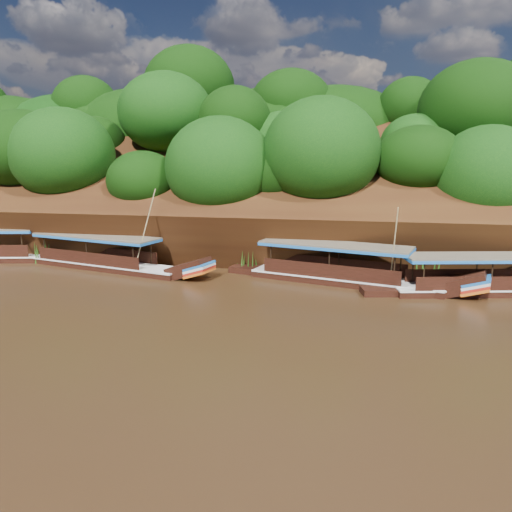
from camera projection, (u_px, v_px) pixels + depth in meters
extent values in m
plane|color=black|center=(304.00, 321.00, 23.39)|extent=(160.00, 160.00, 0.00)
cube|color=#32170B|center=(327.00, 210.00, 38.07)|extent=(120.00, 16.12, 13.64)
cube|color=#32170B|center=(332.00, 235.00, 48.37)|extent=(120.00, 24.00, 12.00)
ellipsoid|color=#17450B|center=(22.00, 141.00, 48.52)|extent=(20.00, 10.00, 8.00)
ellipsoid|color=#17450B|center=(247.00, 210.00, 38.27)|extent=(18.00, 8.00, 6.40)
ellipsoid|color=#17450B|center=(333.00, 137.00, 43.66)|extent=(24.00, 11.00, 8.40)
cube|color=black|center=(495.00, 293.00, 27.99)|extent=(11.50, 4.37, 0.80)
cube|color=silver|center=(495.00, 287.00, 27.91)|extent=(11.51, 4.43, 0.09)
cube|color=brown|center=(486.00, 256.00, 27.55)|extent=(9.16, 4.12, 0.11)
cube|color=blue|center=(485.00, 258.00, 27.57)|extent=(9.16, 4.12, 0.16)
cube|color=black|center=(345.00, 283.00, 30.18)|extent=(11.75, 5.04, 0.87)
cube|color=silver|center=(345.00, 277.00, 30.09)|extent=(11.77, 5.10, 0.10)
cube|color=black|center=(462.00, 285.00, 27.22)|extent=(3.07, 2.25, 1.63)
cube|color=blue|center=(476.00, 281.00, 26.84)|extent=(1.80, 1.97, 0.59)
cube|color=#B12213|center=(476.00, 287.00, 26.91)|extent=(1.80, 1.97, 0.59)
cube|color=brown|center=(335.00, 245.00, 30.03)|extent=(9.40, 4.70, 0.12)
cube|color=blue|center=(335.00, 246.00, 30.05)|extent=(9.40, 4.70, 0.17)
cylinder|color=tan|center=(394.00, 245.00, 27.87)|extent=(0.19, 1.45, 4.35)
cube|color=black|center=(106.00, 268.00, 34.14)|extent=(12.17, 4.94, 0.82)
cube|color=silver|center=(106.00, 263.00, 34.06)|extent=(12.19, 4.99, 0.09)
cube|color=black|center=(189.00, 269.00, 31.13)|extent=(3.12, 2.16, 1.62)
cube|color=blue|center=(199.00, 266.00, 30.75)|extent=(1.82, 1.88, 0.60)
cube|color=#B12213|center=(199.00, 271.00, 30.81)|extent=(1.82, 1.88, 0.60)
cube|color=brown|center=(95.00, 236.00, 34.02)|extent=(9.71, 4.58, 0.11)
cube|color=blue|center=(96.00, 238.00, 34.04)|extent=(9.71, 4.58, 0.16)
cylinder|color=tan|center=(145.00, 228.00, 31.82)|extent=(1.48, 0.53, 5.05)
cube|color=black|center=(76.00, 251.00, 36.68)|extent=(3.02, 2.18, 1.65)
cube|color=blue|center=(85.00, 247.00, 36.63)|extent=(1.75, 1.96, 0.59)
cube|color=#B12213|center=(85.00, 251.00, 36.70)|extent=(1.75, 1.96, 0.59)
cone|color=#265615|center=(41.00, 251.00, 35.80)|extent=(1.50, 1.50, 1.70)
cone|color=#265615|center=(124.00, 252.00, 35.18)|extent=(1.50, 1.50, 1.81)
cone|color=#265615|center=(246.00, 261.00, 33.36)|extent=(1.50, 1.50, 1.38)
cone|color=#265615|center=(323.00, 260.00, 32.66)|extent=(1.50, 1.50, 1.69)
cone|color=#265615|center=(427.00, 262.00, 31.16)|extent=(1.50, 1.50, 2.09)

